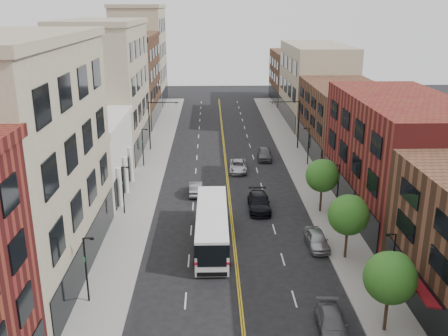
{
  "coord_description": "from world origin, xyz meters",
  "views": [
    {
      "loc": [
        -2.09,
        -23.68,
        20.59
      ],
      "look_at": [
        -0.73,
        23.86,
        5.0
      ],
      "focal_mm": 40.0,
      "sensor_mm": 36.0,
      "label": 1
    }
  ],
  "objects": [
    {
      "name": "tree_r_2",
      "position": [
        9.39,
        14.07,
        4.13
      ],
      "size": [
        3.4,
        3.4,
        5.59
      ],
      "color": "black",
      "rests_on": "sidewalk_right"
    },
    {
      "name": "tree_r_3",
      "position": [
        9.39,
        24.07,
        4.13
      ],
      "size": [
        3.4,
        3.4,
        5.59
      ],
      "color": "black",
      "rests_on": "sidewalk_right"
    },
    {
      "name": "signal_mast_left",
      "position": [
        -10.27,
        48.0,
        4.65
      ],
      "size": [
        4.49,
        0.18,
        7.2
      ],
      "color": "black",
      "rests_on": "sidewalk_left"
    },
    {
      "name": "bldg_r_mid",
      "position": [
        17.0,
        24.0,
        6.0
      ],
      "size": [
        10.0,
        22.0,
        12.0
      ],
      "primitive_type": "cube",
      "color": "maroon",
      "rests_on": "ground"
    },
    {
      "name": "sidewalk_right",
      "position": [
        10.0,
        35.0,
        0.07
      ],
      "size": [
        4.0,
        110.0,
        0.15
      ],
      "primitive_type": "cube",
      "color": "gray",
      "rests_on": "ground"
    },
    {
      "name": "bldg_r_far_b",
      "position": [
        17.0,
        66.0,
        7.0
      ],
      "size": [
        10.0,
        22.0,
        14.0
      ],
      "primitive_type": "cube",
      "color": "gray",
      "rests_on": "ground"
    },
    {
      "name": "lamp_l_1",
      "position": [
        -10.95,
        8.0,
        2.97
      ],
      "size": [
        0.81,
        0.55,
        5.05
      ],
      "color": "black",
      "rests_on": "sidewalk_left"
    },
    {
      "name": "bldg_l_far_a",
      "position": [
        -17.0,
        48.0,
        9.0
      ],
      "size": [
        10.0,
        20.0,
        18.0
      ],
      "primitive_type": "cube",
      "color": "gray",
      "rests_on": "ground"
    },
    {
      "name": "lamp_r_2",
      "position": [
        10.95,
        24.0,
        2.97
      ],
      "size": [
        0.81,
        0.55,
        5.05
      ],
      "color": "black",
      "rests_on": "sidewalk_right"
    },
    {
      "name": "bldg_r_far_a",
      "position": [
        17.0,
        45.0,
        5.0
      ],
      "size": [
        10.0,
        20.0,
        10.0
      ],
      "primitive_type": "cube",
      "color": "brown",
      "rests_on": "ground"
    },
    {
      "name": "car_lane_behind",
      "position": [
        -3.78,
        29.62,
        0.7
      ],
      "size": [
        1.59,
        4.29,
        1.4
      ],
      "primitive_type": "imported",
      "rotation": [
        0.0,
        0.0,
        3.17
      ],
      "color": "#4E4F54",
      "rests_on": "ground"
    },
    {
      "name": "city_bus",
      "position": [
        -2.0,
        17.13,
        1.88
      ],
      "size": [
        3.1,
        12.58,
        3.23
      ],
      "rotation": [
        0.0,
        0.0,
        -0.01
      ],
      "color": "white",
      "rests_on": "ground"
    },
    {
      "name": "bldg_l_far_c",
      "position": [
        -17.0,
        86.0,
        10.0
      ],
      "size": [
        10.0,
        16.0,
        20.0
      ],
      "primitive_type": "cube",
      "color": "gray",
      "rests_on": "ground"
    },
    {
      "name": "bldg_r_far_c",
      "position": [
        17.0,
        86.0,
        5.5
      ],
      "size": [
        10.0,
        18.0,
        11.0
      ],
      "primitive_type": "cube",
      "color": "brown",
      "rests_on": "ground"
    },
    {
      "name": "car_lane_a",
      "position": [
        3.0,
        24.91,
        0.81
      ],
      "size": [
        2.33,
        5.58,
        1.61
      ],
      "primitive_type": "imported",
      "rotation": [
        0.0,
        0.0,
        -0.01
      ],
      "color": "black",
      "rests_on": "ground"
    },
    {
      "name": "signal_mast_right",
      "position": [
        10.27,
        48.0,
        4.65
      ],
      "size": [
        4.49,
        0.18,
        7.2
      ],
      "color": "black",
      "rests_on": "sidewalk_right"
    },
    {
      "name": "bldg_l_white",
      "position": [
        -17.0,
        31.0,
        4.0
      ],
      "size": [
        10.0,
        14.0,
        8.0
      ],
      "primitive_type": "cube",
      "color": "silver",
      "rests_on": "ground"
    },
    {
      "name": "lamp_l_2",
      "position": [
        -10.95,
        24.0,
        2.97
      ],
      "size": [
        0.81,
        0.55,
        5.05
      ],
      "color": "black",
      "rests_on": "sidewalk_left"
    },
    {
      "name": "lamp_r_1",
      "position": [
        10.95,
        8.0,
        2.97
      ],
      "size": [
        0.81,
        0.55,
        5.05
      ],
      "color": "black",
      "rests_on": "sidewalk_right"
    },
    {
      "name": "lamp_r_3",
      "position": [
        10.95,
        40.0,
        2.97
      ],
      "size": [
        0.81,
        0.55,
        5.05
      ],
      "color": "black",
      "rests_on": "sidewalk_right"
    },
    {
      "name": "lamp_l_3",
      "position": [
        -10.95,
        40.0,
        2.97
      ],
      "size": [
        0.81,
        0.55,
        5.05
      ],
      "color": "black",
      "rests_on": "sidewalk_left"
    },
    {
      "name": "car_lane_c",
      "position": [
        5.5,
        42.92,
        0.81
      ],
      "size": [
        2.23,
        4.89,
        1.63
      ],
      "primitive_type": "imported",
      "rotation": [
        0.0,
        0.0,
        -0.06
      ],
      "color": "#4E4D53",
      "rests_on": "ground"
    },
    {
      "name": "bldg_l_tanoffice",
      "position": [
        -17.0,
        13.0,
        9.0
      ],
      "size": [
        10.0,
        22.0,
        18.0
      ],
      "primitive_type": "cube",
      "color": "gray",
      "rests_on": "ground"
    },
    {
      "name": "tree_r_1",
      "position": [
        9.39,
        4.07,
        4.13
      ],
      "size": [
        3.4,
        3.4,
        5.59
      ],
      "color": "black",
      "rests_on": "sidewalk_right"
    },
    {
      "name": "sidewalk_left",
      "position": [
        -10.0,
        35.0,
        0.07
      ],
      "size": [
        4.0,
        110.0,
        0.15
      ],
      "primitive_type": "cube",
      "color": "gray",
      "rests_on": "ground"
    },
    {
      "name": "car_parked_mid",
      "position": [
        5.8,
        4.01,
        0.67
      ],
      "size": [
        2.19,
        4.73,
        1.34
      ],
      "primitive_type": "imported",
      "rotation": [
        0.0,
        0.0,
        -0.07
      ],
      "color": "#56555B",
      "rests_on": "ground"
    },
    {
      "name": "bldg_l_far_b",
      "position": [
        -17.0,
        68.0,
        7.5
      ],
      "size": [
        10.0,
        20.0,
        15.0
      ],
      "primitive_type": "cube",
      "color": "brown",
      "rests_on": "ground"
    },
    {
      "name": "car_parked_far",
      "position": [
        7.32,
        16.2,
        0.74
      ],
      "size": [
        1.82,
        4.37,
        1.48
      ],
      "primitive_type": "imported",
      "rotation": [
        0.0,
        0.0,
        0.02
      ],
      "color": "#A0A2A7",
      "rests_on": "ground"
    },
    {
      "name": "car_lane_b",
      "position": [
        1.5,
        37.79,
        0.69
      ],
      "size": [
        2.54,
        5.06,
        1.38
      ],
      "primitive_type": "imported",
      "rotation": [
        0.0,
        0.0,
        -0.05
      ],
      "color": "#B6B8BE",
      "rests_on": "ground"
    }
  ]
}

